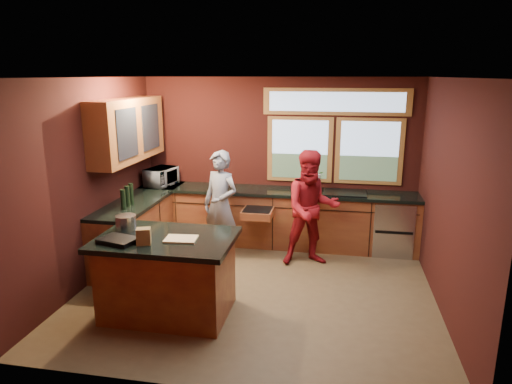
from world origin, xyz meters
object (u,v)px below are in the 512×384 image
(person_red, at_px, (312,208))
(cutting_board, at_px, (181,239))
(person_grey, at_px, (221,204))
(stock_pot, at_px, (126,223))
(island, at_px, (168,275))

(person_red, distance_m, cutting_board, 2.26)
(person_grey, xyz_separation_m, cutting_board, (0.04, -1.88, 0.13))
(person_red, xyz_separation_m, stock_pot, (-2.09, -1.62, 0.18))
(person_grey, distance_m, cutting_board, 1.88)
(person_red, bearing_deg, island, -146.99)
(person_red, bearing_deg, stock_pot, -158.20)
(island, bearing_deg, person_red, 48.99)
(island, distance_m, stock_pot, 0.80)
(stock_pot, bearing_deg, cutting_board, -14.93)
(island, relative_size, person_red, 0.91)
(person_grey, height_order, stock_pot, person_grey)
(island, relative_size, stock_pot, 6.46)
(person_grey, height_order, person_red, person_red)
(person_grey, bearing_deg, island, -71.06)
(island, xyz_separation_m, person_grey, (0.16, 1.83, 0.34))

